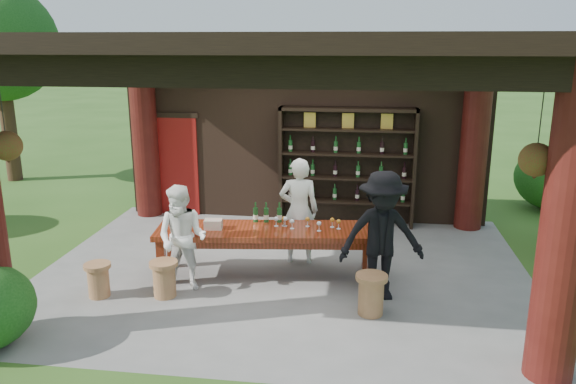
# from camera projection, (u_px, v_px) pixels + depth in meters

# --- Properties ---
(ground) EXTENTS (90.00, 90.00, 0.00)m
(ground) POSITION_uv_depth(u_px,v_px,m) (285.00, 271.00, 8.65)
(ground) COLOR #2D5119
(ground) RESTS_ON ground
(pavilion) EXTENTS (7.50, 6.00, 3.60)m
(pavilion) POSITION_uv_depth(u_px,v_px,m) (287.00, 129.00, 8.51)
(pavilion) COLOR slate
(pavilion) RESTS_ON ground
(wine_shelf) EXTENTS (2.55, 0.39, 2.24)m
(wine_shelf) POSITION_uv_depth(u_px,v_px,m) (347.00, 167.00, 10.59)
(wine_shelf) COLOR black
(wine_shelf) RESTS_ON ground
(tasting_table) EXTENTS (3.35, 1.21, 0.75)m
(tasting_table) POSITION_uv_depth(u_px,v_px,m) (267.00, 236.00, 8.31)
(tasting_table) COLOR #58200C
(tasting_table) RESTS_ON ground
(stool_near_left) EXTENTS (0.39, 0.39, 0.51)m
(stool_near_left) POSITION_uv_depth(u_px,v_px,m) (164.00, 278.00, 7.71)
(stool_near_left) COLOR #96623C
(stool_near_left) RESTS_ON ground
(stool_near_right) EXTENTS (0.41, 0.41, 0.54)m
(stool_near_right) POSITION_uv_depth(u_px,v_px,m) (371.00, 293.00, 7.21)
(stool_near_right) COLOR #96623C
(stool_near_right) RESTS_ON ground
(stool_far_left) EXTENTS (0.37, 0.37, 0.48)m
(stool_far_left) POSITION_uv_depth(u_px,v_px,m) (98.00, 279.00, 7.72)
(stool_far_left) COLOR #96623C
(stool_far_left) RESTS_ON ground
(host) EXTENTS (0.66, 0.47, 1.69)m
(host) POSITION_uv_depth(u_px,v_px,m) (299.00, 211.00, 8.80)
(host) COLOR silver
(host) RESTS_ON ground
(guest_woman) EXTENTS (0.79, 0.65, 1.51)m
(guest_woman) POSITION_uv_depth(u_px,v_px,m) (182.00, 238.00, 7.85)
(guest_woman) COLOR white
(guest_woman) RESTS_ON ground
(guest_man) EXTENTS (1.27, 0.91, 1.79)m
(guest_man) POSITION_uv_depth(u_px,v_px,m) (382.00, 236.00, 7.51)
(guest_man) COLOR black
(guest_man) RESTS_ON ground
(table_bottles) EXTENTS (0.44, 0.12, 0.31)m
(table_bottles) POSITION_uv_depth(u_px,v_px,m) (267.00, 212.00, 8.53)
(table_bottles) COLOR #194C1E
(table_bottles) RESTS_ON tasting_table
(table_glasses) EXTENTS (1.00, 0.27, 0.15)m
(table_glasses) POSITION_uv_depth(u_px,v_px,m) (304.00, 223.00, 8.29)
(table_glasses) COLOR silver
(table_glasses) RESTS_ON tasting_table
(napkin_basket) EXTENTS (0.28, 0.21, 0.14)m
(napkin_basket) POSITION_uv_depth(u_px,v_px,m) (213.00, 224.00, 8.25)
(napkin_basket) COLOR #BF6672
(napkin_basket) RESTS_ON tasting_table
(shrubs) EXTENTS (16.59, 8.26, 1.36)m
(shrubs) POSITION_uv_depth(u_px,v_px,m) (413.00, 229.00, 8.85)
(shrubs) COLOR #194C14
(shrubs) RESTS_ON ground
(trees) EXTENTS (19.93, 10.74, 4.80)m
(trees) POSITION_uv_depth(u_px,v_px,m) (530.00, 45.00, 9.03)
(trees) COLOR #3F2819
(trees) RESTS_ON ground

